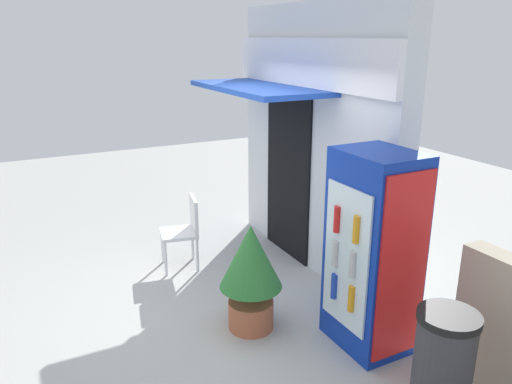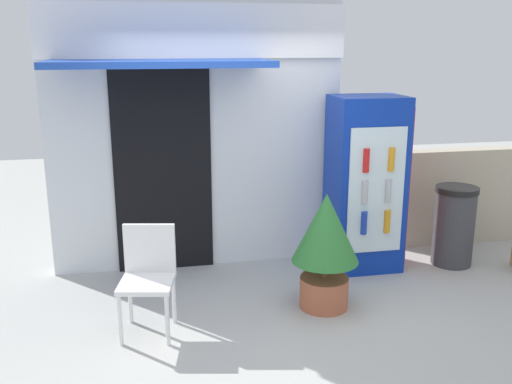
% 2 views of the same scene
% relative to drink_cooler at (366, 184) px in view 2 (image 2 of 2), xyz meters
% --- Properties ---
extents(ground, '(16.00, 16.00, 0.00)m').
position_rel_drink_cooler_xyz_m(ground, '(-1.36, -1.12, -0.93)').
color(ground, '#B2B2AD').
extents(storefront_building, '(3.09, 1.17, 3.16)m').
position_rel_drink_cooler_xyz_m(storefront_building, '(-1.76, 0.47, 0.71)').
color(storefront_building, silver).
rests_on(storefront_building, ground).
extents(drink_cooler, '(0.76, 0.64, 1.86)m').
position_rel_drink_cooler_xyz_m(drink_cooler, '(0.00, 0.00, 0.00)').
color(drink_cooler, '#0C2D9E').
rests_on(drink_cooler, ground).
extents(plastic_chair, '(0.51, 0.52, 0.91)m').
position_rel_drink_cooler_xyz_m(plastic_chair, '(-2.31, -0.98, -0.40)').
color(plastic_chair, white).
rests_on(plastic_chair, ground).
extents(potted_plant_near_shop, '(0.61, 0.61, 1.09)m').
position_rel_drink_cooler_xyz_m(potted_plant_near_shop, '(-0.72, -0.87, -0.28)').
color(potted_plant_near_shop, '#AD5B3D').
rests_on(potted_plant_near_shop, ground).
extents(trash_bin, '(0.46, 0.46, 0.88)m').
position_rel_drink_cooler_xyz_m(trash_bin, '(1.00, -0.13, -0.49)').
color(trash_bin, '#38383D').
rests_on(trash_bin, ground).
extents(stone_boundary_wall, '(2.74, 0.21, 1.15)m').
position_rel_drink_cooler_xyz_m(stone_boundary_wall, '(1.96, 0.53, -0.35)').
color(stone_boundary_wall, '#B7AD93').
rests_on(stone_boundary_wall, ground).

